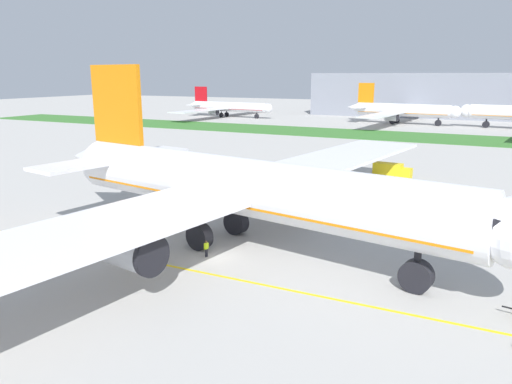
# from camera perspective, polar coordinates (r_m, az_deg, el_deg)

# --- Properties ---
(ground_plane) EXTENTS (600.00, 600.00, 0.00)m
(ground_plane) POSITION_cam_1_polar(r_m,az_deg,el_deg) (47.65, -4.57, -7.67)
(ground_plane) COLOR #ADAAA5
(ground_plane) RESTS_ON ground
(apron_taxi_line) EXTENTS (280.00, 0.36, 0.01)m
(apron_taxi_line) POSITION_cam_1_polar(r_m,az_deg,el_deg) (44.66, -7.06, -9.23)
(apron_taxi_line) COLOR yellow
(apron_taxi_line) RESTS_ON ground
(grass_median_strip) EXTENTS (320.00, 24.00, 0.10)m
(grass_median_strip) POSITION_cam_1_polar(r_m,az_deg,el_deg) (146.36, 16.84, 6.29)
(grass_median_strip) COLOR #38722D
(grass_median_strip) RESTS_ON ground
(airliner_foreground) EXTENTS (55.24, 88.26, 18.42)m
(airliner_foreground) POSITION_cam_1_polar(r_m,az_deg,el_deg) (48.58, -1.95, 0.51)
(airliner_foreground) COLOR white
(airliner_foreground) RESTS_ON ground
(ground_crew_wingwalker_port) EXTENTS (0.62, 0.29, 1.77)m
(ground_crew_wingwalker_port) POSITION_cam_1_polar(r_m,az_deg,el_deg) (58.60, -19.34, -3.21)
(ground_crew_wingwalker_port) COLOR black
(ground_crew_wingwalker_port) RESTS_ON ground
(ground_crew_marshaller_front) EXTENTS (0.33, 0.57, 1.65)m
(ground_crew_marshaller_front) POSITION_cam_1_polar(r_m,az_deg,el_deg) (47.52, -5.88, -6.47)
(ground_crew_marshaller_front) COLOR black
(ground_crew_marshaller_front) RESTS_ON ground
(service_truck_baggage_loader) EXTENTS (6.32, 2.78, 3.04)m
(service_truck_baggage_loader) POSITION_cam_1_polar(r_m,az_deg,el_deg) (83.31, 15.68, 2.30)
(service_truck_baggage_loader) COLOR yellow
(service_truck_baggage_loader) RESTS_ON ground
(parked_airliner_far_left) EXTENTS (41.34, 66.52, 12.37)m
(parked_airliner_far_left) POSITION_cam_1_polar(r_m,az_deg,el_deg) (205.86, -3.31, 9.96)
(parked_airliner_far_left) COLOR white
(parked_airliner_far_left) RESTS_ON ground
(parked_airliner_far_centre) EXTENTS (40.79, 64.31, 14.39)m
(parked_airliner_far_centre) POSITION_cam_1_polar(r_m,az_deg,el_deg) (183.52, 16.67, 9.19)
(parked_airliner_far_centre) COLOR white
(parked_airliner_far_centre) RESTS_ON ground
(terminal_building) EXTENTS (106.58, 20.00, 18.00)m
(terminal_building) POSITION_cam_1_polar(r_m,az_deg,el_deg) (217.91, 20.95, 10.57)
(terminal_building) COLOR gray
(terminal_building) RESTS_ON ground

